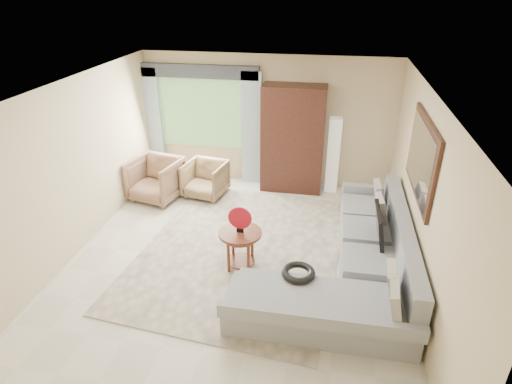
% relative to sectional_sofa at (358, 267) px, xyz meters
% --- Properties ---
extents(ground, '(6.00, 6.00, 0.00)m').
position_rel_sectional_sofa_xyz_m(ground, '(-1.78, 0.18, -0.28)').
color(ground, silver).
rests_on(ground, ground).
extents(area_rug, '(3.39, 4.28, 0.02)m').
position_rel_sectional_sofa_xyz_m(area_rug, '(-1.76, 0.54, -0.27)').
color(area_rug, beige).
rests_on(area_rug, ground).
extents(sectional_sofa, '(2.30, 3.46, 0.90)m').
position_rel_sectional_sofa_xyz_m(sectional_sofa, '(0.00, 0.00, 0.00)').
color(sectional_sofa, gray).
rests_on(sectional_sofa, ground).
extents(tv_screen, '(0.14, 0.74, 0.48)m').
position_rel_sectional_sofa_xyz_m(tv_screen, '(0.27, 0.44, 0.44)').
color(tv_screen, black).
rests_on(tv_screen, sectional_sofa).
extents(garden_hose, '(0.43, 0.43, 0.09)m').
position_rel_sectional_sofa_xyz_m(garden_hose, '(-0.78, -0.62, 0.26)').
color(garden_hose, black).
rests_on(garden_hose, sectional_sofa).
extents(coffee_table, '(0.63, 0.63, 0.63)m').
position_rel_sectional_sofa_xyz_m(coffee_table, '(-1.68, 0.07, 0.05)').
color(coffee_table, '#502315').
rests_on(coffee_table, ground).
extents(red_disc, '(0.34, 0.03, 0.34)m').
position_rel_sectional_sofa_xyz_m(red_disc, '(-1.68, 0.07, 0.57)').
color(red_disc, '#B11120').
rests_on(red_disc, coffee_table).
extents(armchair_left, '(1.04, 1.06, 0.81)m').
position_rel_sectional_sofa_xyz_m(armchair_left, '(-3.75, 1.97, 0.12)').
color(armchair_left, '#885E4A').
rests_on(armchair_left, ground).
extents(armchair_right, '(0.87, 0.88, 0.69)m').
position_rel_sectional_sofa_xyz_m(armchair_right, '(-2.85, 2.26, 0.06)').
color(armchair_right, '#957A51').
rests_on(armchair_right, ground).
extents(potted_plant, '(0.65, 0.60, 0.60)m').
position_rel_sectional_sofa_xyz_m(potted_plant, '(-4.07, 2.69, 0.01)').
color(potted_plant, '#999999').
rests_on(potted_plant, ground).
extents(armoire, '(1.20, 0.55, 2.10)m').
position_rel_sectional_sofa_xyz_m(armoire, '(-1.23, 2.90, 0.77)').
color(armoire, black).
rests_on(armoire, ground).
extents(floor_lamp, '(0.24, 0.24, 1.50)m').
position_rel_sectional_sofa_xyz_m(floor_lamp, '(-0.43, 2.96, 0.47)').
color(floor_lamp, silver).
rests_on(floor_lamp, ground).
extents(window, '(1.80, 0.04, 1.40)m').
position_rel_sectional_sofa_xyz_m(window, '(-3.13, 3.15, 1.12)').
color(window, '#669E59').
rests_on(window, wall_back).
extents(curtain_left, '(0.40, 0.08, 2.30)m').
position_rel_sectional_sofa_xyz_m(curtain_left, '(-4.18, 3.06, 0.87)').
color(curtain_left, '#9EB7CC').
rests_on(curtain_left, ground).
extents(curtain_right, '(0.40, 0.08, 2.30)m').
position_rel_sectional_sofa_xyz_m(curtain_right, '(-2.08, 3.06, 0.87)').
color(curtain_right, '#9EB7CC').
rests_on(curtain_right, ground).
extents(valance, '(2.40, 0.12, 0.26)m').
position_rel_sectional_sofa_xyz_m(valance, '(-3.13, 3.08, 1.97)').
color(valance, '#1E232D').
rests_on(valance, wall_back).
extents(wall_mirror, '(0.05, 1.70, 1.05)m').
position_rel_sectional_sofa_xyz_m(wall_mirror, '(0.68, 0.53, 1.47)').
color(wall_mirror, black).
rests_on(wall_mirror, wall_right).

